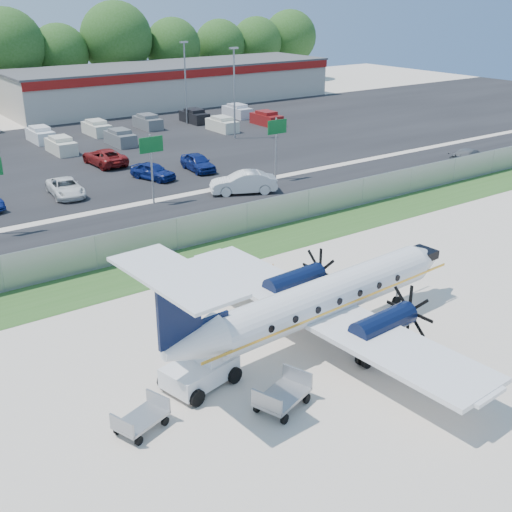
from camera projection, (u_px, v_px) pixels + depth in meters
ground at (337, 349)px, 27.37m from camera, size 170.00×170.00×0.00m
grass_verge at (195, 260)px, 36.42m from camera, size 170.00×4.00×0.02m
access_road at (141, 226)px, 41.69m from camera, size 170.00×8.00×0.02m
parking_lot at (37, 162)px, 57.53m from camera, size 170.00×32.00×0.02m
perimeter_fence at (177, 234)px, 37.54m from camera, size 120.00×0.06×1.99m
building_east at (174, 83)px, 87.01m from camera, size 44.40×12.40×5.24m
sign_mid at (151, 154)px, 44.87m from camera, size 1.80×0.26×5.00m
sign_right at (277, 135)px, 50.75m from camera, size 1.80×0.26×5.00m
light_pole_ne at (234, 87)px, 64.72m from camera, size 0.90×0.35×9.09m
light_pole_se at (185, 77)px, 72.26m from camera, size 0.90×0.35×9.09m
aircraft at (321, 299)px, 27.37m from camera, size 16.70×16.47×5.16m
pushback_tug at (202, 368)px, 24.71m from camera, size 3.10×2.54×1.51m
baggage_cart_near at (141, 419)px, 22.19m from camera, size 2.12×1.67×0.97m
baggage_cart_far at (282, 395)px, 23.35m from camera, size 2.45×1.92×1.13m
cone_starboard_wing at (273, 268)px, 34.79m from camera, size 0.38×0.38×0.54m
road_car_mid at (243, 193)px, 48.64m from camera, size 5.26×3.68×1.64m
road_car_east at (468, 164)px, 56.70m from camera, size 5.24×2.98×1.43m
parked_car_c at (67, 196)px, 47.98m from camera, size 2.57×4.80×1.28m
parked_car_d at (153, 179)px, 52.22m from camera, size 2.88×4.34×1.37m
parked_car_e at (198, 171)px, 54.73m from camera, size 2.08×4.41×1.46m
parked_car_g at (105, 165)px, 56.53m from camera, size 2.67×5.35×1.45m
far_parking_rows at (20, 152)px, 61.30m from camera, size 56.00×10.00×1.60m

